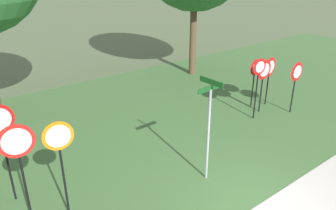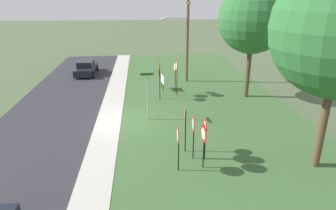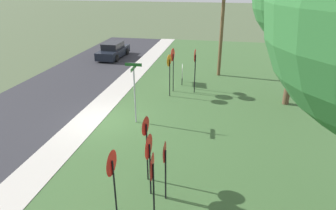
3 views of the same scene
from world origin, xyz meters
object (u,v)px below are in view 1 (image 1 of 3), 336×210
(yield_sign_near_right, at_px, (297,76))
(yield_sign_center, at_px, (255,72))
(street_name_post, at_px, (209,122))
(stop_sign_near_right, at_px, (60,149))
(stop_sign_far_center, at_px, (19,155))
(stop_sign_far_left, at_px, (1,133))
(yield_sign_far_right, at_px, (270,70))
(yield_sign_far_left, at_px, (259,75))
(yield_sign_near_left, at_px, (264,74))

(yield_sign_near_right, distance_m, yield_sign_center, 1.66)
(yield_sign_near_right, bearing_deg, yield_sign_center, 122.22)
(yield_sign_center, xyz_separation_m, street_name_post, (-5.24, -2.58, 0.24))
(stop_sign_near_right, height_order, stop_sign_far_center, stop_sign_far_center)
(stop_sign_far_left, distance_m, yield_sign_near_right, 10.95)
(stop_sign_far_center, height_order, yield_sign_far_right, stop_sign_far_center)
(stop_sign_near_right, xyz_separation_m, yield_sign_center, (9.08, 1.58, -0.32))
(stop_sign_near_right, height_order, yield_sign_center, stop_sign_near_right)
(yield_sign_far_left, height_order, yield_sign_center, yield_sign_far_left)
(stop_sign_far_left, bearing_deg, yield_sign_near_left, -2.03)
(yield_sign_far_left, xyz_separation_m, yield_sign_far_right, (1.59, 0.61, -0.27))
(stop_sign_far_left, bearing_deg, yield_sign_near_right, -6.32)
(stop_sign_far_center, bearing_deg, stop_sign_far_left, 98.55)
(yield_sign_near_right, relative_size, yield_sign_center, 1.02)
(stop_sign_near_right, bearing_deg, yield_sign_near_left, 15.79)
(stop_sign_near_right, distance_m, yield_sign_center, 9.22)
(yield_sign_far_right, relative_size, street_name_post, 0.70)
(stop_sign_near_right, bearing_deg, yield_sign_far_right, 17.09)
(stop_sign_near_right, height_order, yield_sign_near_right, stop_sign_near_right)
(stop_sign_far_center, xyz_separation_m, yield_sign_far_right, (10.67, 1.30, -0.46))
(stop_sign_far_left, xyz_separation_m, yield_sign_near_right, (10.87, -1.26, -0.41))
(street_name_post, bearing_deg, stop_sign_far_left, 150.62)
(yield_sign_near_left, relative_size, yield_sign_center, 1.06)
(stop_sign_far_center, bearing_deg, yield_sign_far_left, 10.53)
(stop_sign_near_right, distance_m, yield_sign_far_right, 9.90)
(stop_sign_far_center, xyz_separation_m, yield_sign_far_left, (9.08, 0.69, -0.18))
(street_name_post, bearing_deg, stop_sign_near_right, 163.11)
(yield_sign_far_left, bearing_deg, yield_sign_near_left, 28.08)
(yield_sign_far_left, bearing_deg, stop_sign_far_center, -168.96)
(yield_sign_far_right, bearing_deg, yield_sign_near_right, -88.95)
(yield_sign_far_left, bearing_deg, yield_sign_center, 50.62)
(stop_sign_near_right, xyz_separation_m, yield_sign_near_left, (8.94, 1.03, -0.22))
(stop_sign_far_center, relative_size, yield_sign_far_left, 1.11)
(yield_sign_near_right, height_order, yield_sign_far_right, yield_sign_near_right)
(stop_sign_far_center, bearing_deg, yield_sign_center, 14.89)
(stop_sign_far_left, relative_size, street_name_post, 0.90)
(stop_sign_far_left, relative_size, yield_sign_far_right, 1.28)
(stop_sign_far_left, xyz_separation_m, street_name_post, (4.77, -2.43, -0.21))
(yield_sign_far_left, relative_size, street_name_post, 0.82)
(stop_sign_near_right, relative_size, yield_sign_near_right, 1.19)
(yield_sign_near_left, distance_m, yield_sign_center, 0.57)
(yield_sign_far_left, bearing_deg, street_name_post, -151.55)
(yield_sign_far_right, xyz_separation_m, street_name_post, (-5.97, -2.35, 0.23))
(stop_sign_far_center, height_order, yield_sign_near_left, stop_sign_far_center)
(stop_sign_far_center, xyz_separation_m, yield_sign_center, (9.95, 1.52, -0.47))
(stop_sign_far_center, xyz_separation_m, yield_sign_near_left, (9.81, 0.97, -0.37))
(stop_sign_far_left, xyz_separation_m, yield_sign_near_left, (9.87, -0.40, -0.35))
(yield_sign_far_right, bearing_deg, stop_sign_far_left, 173.88)
(yield_sign_center, bearing_deg, yield_sign_near_left, -107.01)
(yield_sign_far_left, bearing_deg, stop_sign_near_right, -168.09)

